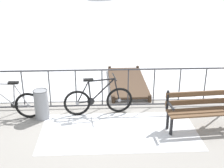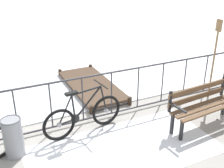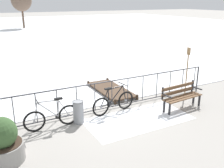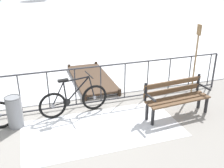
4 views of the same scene
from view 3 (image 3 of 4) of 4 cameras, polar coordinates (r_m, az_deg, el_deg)
The scene contains 12 objects.
ground_plane at distance 9.23m, azimuth -1.85°, elevation -5.83°, with size 160.00×160.00×0.00m, color #9E9991.
frozen_pond at distance 36.35m, azimuth -22.69°, elevation 10.85°, with size 80.00×56.00×0.03m, color white.
snow_patch at distance 8.60m, azimuth 5.86°, elevation -7.77°, with size 3.48×1.72×0.01m, color white.
railing_fence at distance 9.02m, azimuth -1.88°, elevation -2.58°, with size 9.06×0.06×1.07m.
bicycle_near_railing at distance 8.08m, azimuth -13.11°, elevation -7.10°, with size 1.71×0.52×0.97m.
bicycle_second at distance 8.93m, azimuth 0.35°, elevation -4.11°, with size 1.71×0.52×0.97m.
park_bench at distance 9.57m, azimuth 14.98°, elevation -2.29°, with size 1.63×0.61×0.89m.
planter_with_shrub at distance 6.83m, azimuth -23.18°, elevation -11.87°, with size 1.00×1.00×1.14m.
trash_bin at distance 8.27m, azimuth -7.46°, elevation -6.13°, with size 0.35×0.35×0.73m.
oar_upright at distance 10.72m, azimuth 16.29°, elevation 3.29°, with size 0.04×0.16×1.98m.
wooden_dock at distance 10.97m, azimuth -0.25°, elevation -1.19°, with size 1.10×2.66×0.20m.
tree_far_west at distance 38.66m, azimuth -19.44°, elevation 17.11°, with size 2.73×2.73×5.25m.
Camera 3 is at (-3.74, -7.56, 3.74)m, focal length 41.32 mm.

